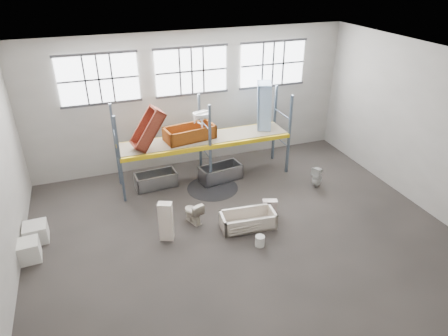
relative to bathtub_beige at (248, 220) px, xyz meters
name	(u,v)px	position (x,y,z in m)	size (l,w,h in m)	color
floor	(241,234)	(-0.29, -0.20, -0.29)	(12.00, 10.00, 0.10)	#49423E
ceiling	(245,60)	(-0.29, -0.20, 4.81)	(12.00, 10.00, 0.10)	silver
wall_back	(192,100)	(-0.29, 4.85, 2.26)	(12.00, 0.10, 5.00)	#9E9A92
wall_front	(362,288)	(-0.29, -5.25, 2.26)	(12.00, 0.10, 5.00)	#9D9991
wall_right	(423,127)	(5.76, -0.20, 2.26)	(0.10, 10.00, 5.00)	#A09C94
window_left	(99,79)	(-3.49, 4.74, 3.36)	(2.60, 0.04, 1.60)	white
window_mid	(192,71)	(-0.29, 4.74, 3.36)	(2.60, 0.04, 1.60)	white
window_right	(273,64)	(2.91, 4.74, 3.36)	(2.60, 0.04, 1.60)	white
rack_upright_la	(120,161)	(-3.29, 2.70, 1.26)	(0.08, 0.08, 3.00)	slate
rack_upright_lb	(116,146)	(-3.29, 3.90, 1.26)	(0.08, 0.08, 3.00)	slate
rack_upright_ma	(210,147)	(-0.29, 2.70, 1.26)	(0.08, 0.08, 3.00)	slate
rack_upright_mb	(200,134)	(-0.29, 3.90, 1.26)	(0.08, 0.08, 3.00)	slate
rack_upright_ra	(289,135)	(2.71, 2.70, 1.26)	(0.08, 0.08, 3.00)	slate
rack_upright_rb	(274,124)	(2.71, 3.90, 1.26)	(0.08, 0.08, 3.00)	slate
rack_beam_front	(210,147)	(-0.29, 2.70, 1.26)	(6.00, 0.10, 0.14)	yellow
rack_beam_back	(200,134)	(-0.29, 3.90, 1.26)	(6.00, 0.10, 0.14)	yellow
shelf_deck	(205,138)	(-0.29, 3.30, 1.34)	(5.90, 1.10, 0.03)	gray
wet_patch	(213,188)	(-0.29, 2.50, -0.24)	(1.80, 1.80, 0.00)	black
bathtub_beige	(248,220)	(0.00, 0.00, 0.00)	(1.62, 0.76, 0.48)	beige
cistern_spare	(270,206)	(0.90, 0.39, 0.04)	(0.46, 0.22, 0.43)	beige
sink_in_tub	(251,210)	(0.33, 0.54, -0.08)	(0.39, 0.39, 0.13)	#C4A7A0
toilet_beige	(193,212)	(-1.47, 0.79, 0.12)	(0.40, 0.70, 0.71)	beige
cistern_tall	(166,221)	(-2.41, 0.24, 0.36)	(0.39, 0.25, 1.20)	#F5E2CF
toilet_white	(317,177)	(3.20, 1.37, 0.14)	(0.34, 0.35, 0.77)	silver
steel_tub_left	(156,180)	(-2.13, 3.29, 0.02)	(1.42, 0.66, 0.52)	#AAAEB2
steel_tub_right	(220,173)	(0.18, 2.99, 0.04)	(1.50, 0.70, 0.55)	#9E9FA6
rust_tub_flat	(190,133)	(-0.81, 3.37, 1.58)	(1.72, 0.81, 0.48)	#95470C
rust_tub_tilted	(148,129)	(-2.27, 3.09, 2.06)	(1.43, 0.67, 0.40)	brown
sink_on_shelf	(202,126)	(-0.42, 3.16, 1.86)	(0.62, 0.47, 0.55)	silver
blue_tub_upright	(264,107)	(2.05, 3.51, 2.16)	(1.74, 0.82, 0.49)	#99BDE8
bucket	(260,241)	(-0.03, -0.94, -0.08)	(0.27, 0.27, 0.31)	silver
carton_near	(27,251)	(-6.12, 0.61, 0.05)	(0.67, 0.57, 0.57)	white
carton_far	(36,232)	(-5.93, 1.43, 0.02)	(0.63, 0.63, 0.53)	silver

